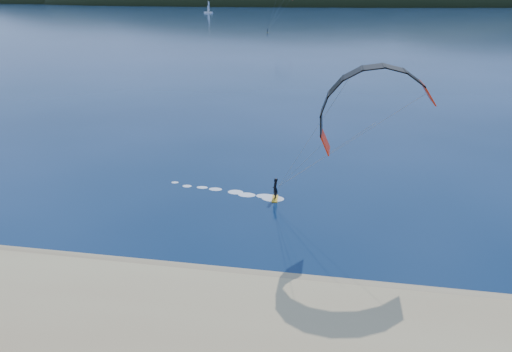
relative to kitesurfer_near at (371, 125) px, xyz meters
The scene contains 5 objects.
ground 18.20m from the kitesurfer_near, 128.92° to the right, with size 1800.00×1800.00×0.00m, color #081F3D.
wet_sand 15.41m from the kitesurfer_near, 141.51° to the right, with size 220.00×2.50×0.10m.
headland 732.82m from the kitesurfer_near, 90.74° to the left, with size 1200.00×310.00×140.00m.
kitesurfer_near is the anchor object (origin of this frame).
sailboat 407.80m from the kitesurfer_near, 106.94° to the left, with size 8.05×5.04×11.23m.
Camera 1 is at (7.73, -20.24, 17.03)m, focal length 32.93 mm.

